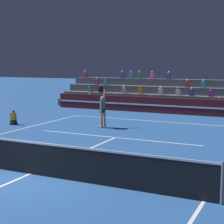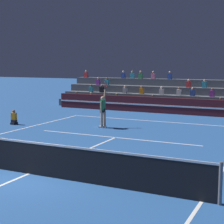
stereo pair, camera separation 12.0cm
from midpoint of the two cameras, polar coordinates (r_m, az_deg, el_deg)
ground_plane at (r=12.37m, az=-12.62°, el=-9.19°), size 120.00×120.00×0.00m
court_lines at (r=12.37m, az=-12.62°, el=-9.18°), size 11.10×23.90×0.01m
tennis_net at (r=12.22m, az=-12.69°, el=-6.75°), size 12.00×0.10×1.10m
sponsor_banner_wall at (r=25.99m, az=8.92°, el=0.93°), size 18.00×0.26×1.10m
bleacher_stand at (r=28.99m, az=10.75°, el=2.14°), size 19.70×3.80×2.83m
ball_kid_courtside at (r=22.04m, az=-14.93°, el=-1.01°), size 0.30×0.36×0.84m
tennis_player at (r=20.25m, az=-1.59°, el=0.38°), size 0.32×0.96×2.49m
tennis_ball at (r=14.98m, az=-15.19°, el=-6.18°), size 0.07×0.07×0.07m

